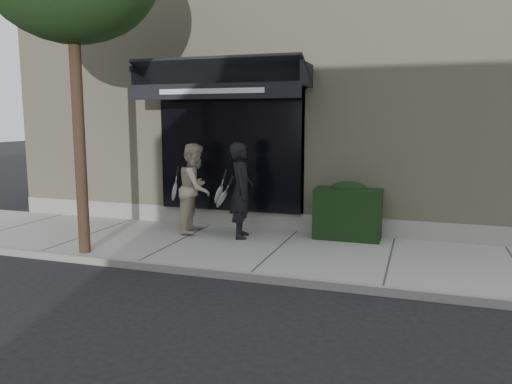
% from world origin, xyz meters
% --- Properties ---
extents(ground, '(80.00, 80.00, 0.00)m').
position_xyz_m(ground, '(0.00, 0.00, 0.00)').
color(ground, black).
rests_on(ground, ground).
extents(sidewalk, '(20.00, 3.00, 0.12)m').
position_xyz_m(sidewalk, '(0.00, 0.00, 0.06)').
color(sidewalk, '#999994').
rests_on(sidewalk, ground).
extents(curb, '(20.00, 0.10, 0.14)m').
position_xyz_m(curb, '(0.00, -1.55, 0.07)').
color(curb, gray).
rests_on(curb, ground).
extents(building_facade, '(14.30, 8.04, 5.64)m').
position_xyz_m(building_facade, '(-0.01, 4.96, 2.74)').
color(building_facade, '#B3AC89').
rests_on(building_facade, ground).
extents(hedge, '(1.30, 0.70, 1.14)m').
position_xyz_m(hedge, '(1.10, 1.25, 0.66)').
color(hedge, black).
rests_on(hedge, sidewalk).
extents(pedestrian_front, '(0.75, 0.89, 1.90)m').
position_xyz_m(pedestrian_front, '(-0.93, 0.64, 1.07)').
color(pedestrian_front, black).
rests_on(pedestrian_front, sidewalk).
extents(pedestrian_back, '(0.82, 0.98, 1.86)m').
position_xyz_m(pedestrian_back, '(-2.01, 0.80, 1.05)').
color(pedestrian_back, beige).
rests_on(pedestrian_back, sidewalk).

